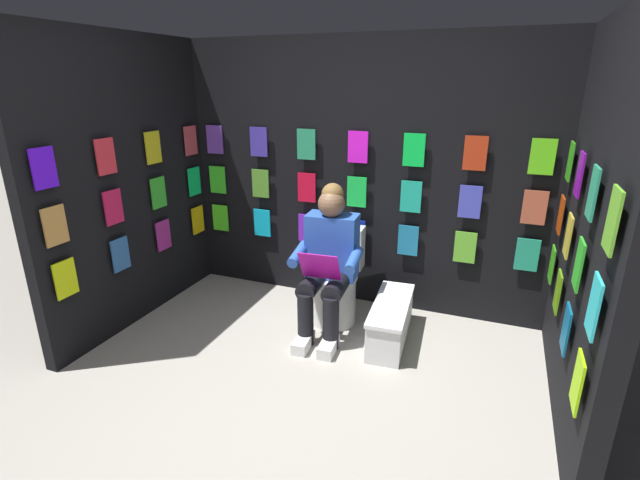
% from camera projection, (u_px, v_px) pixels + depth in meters
% --- Properties ---
extents(ground_plane, '(30.00, 30.00, 0.00)m').
position_uv_depth(ground_plane, '(258.00, 433.00, 2.67)').
color(ground_plane, '#9E998E').
extents(display_wall_back, '(3.29, 0.14, 2.29)m').
position_uv_depth(display_wall_back, '(360.00, 177.00, 3.98)').
color(display_wall_back, black).
rests_on(display_wall_back, ground).
extents(display_wall_left, '(0.14, 1.87, 2.29)m').
position_uv_depth(display_wall_left, '(594.00, 231.00, 2.55)').
color(display_wall_left, black).
rests_on(display_wall_left, ground).
extents(display_wall_right, '(0.14, 1.87, 2.29)m').
position_uv_depth(display_wall_right, '(127.00, 185.00, 3.68)').
color(display_wall_right, black).
rests_on(display_wall_right, ground).
extents(toilet, '(0.42, 0.57, 0.77)m').
position_uv_depth(toilet, '(335.00, 282.00, 3.88)').
color(toilet, white).
rests_on(toilet, ground).
extents(person_reading, '(0.55, 0.71, 1.19)m').
position_uv_depth(person_reading, '(328.00, 261.00, 3.59)').
color(person_reading, blue).
rests_on(person_reading, ground).
extents(comic_longbox_near, '(0.32, 0.81, 0.32)m').
position_uv_depth(comic_longbox_near, '(390.00, 321.00, 3.57)').
color(comic_longbox_near, silver).
rests_on(comic_longbox_near, ground).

